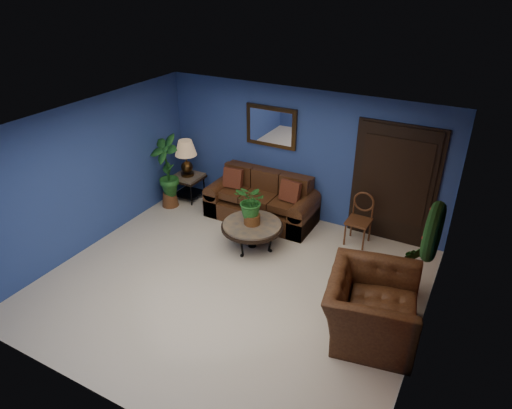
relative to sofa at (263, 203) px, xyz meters
The scene contains 18 objects.
floor 2.17m from the sofa, 74.97° to the right, with size 5.50×5.50×0.00m, color beige.
wall_back 1.17m from the sofa, 37.08° to the left, with size 5.50×0.04×2.50m, color navy.
wall_left 3.16m from the sofa, 136.53° to the right, with size 0.04×5.00×2.50m, color navy.
wall_right_brick 4.02m from the sofa, 32.14° to the right, with size 0.04×5.00×2.50m, color maroon.
ceiling 3.07m from the sofa, 74.97° to the right, with size 5.50×5.00×0.02m, color silver.
crown_molding 4.42m from the sofa, 32.38° to the right, with size 0.03×5.00×0.14m, color white.
wall_mirror 1.47m from the sofa, 96.29° to the left, with size 1.02×0.06×0.77m, color #422912.
closet_door 2.46m from the sofa, ahead, with size 1.44×0.06×2.18m, color black.
wreath 4.08m from the sofa, 31.98° to the right, with size 0.72×0.72×0.16m, color black.
sofa is the anchor object (origin of this frame).
coffee_table 1.06m from the sofa, 72.50° to the right, with size 1.07×1.07×0.46m.
end_table 1.75m from the sofa, behind, with size 0.58×0.58×0.53m.
table_lamp 1.88m from the sofa, behind, with size 0.44×0.44×0.73m.
side_chair 1.91m from the sofa, ahead, with size 0.41×0.41×0.93m.
armchair 3.43m from the sofa, 37.79° to the right, with size 1.32×1.15×0.86m, color #4D2D16.
coffee_plant 1.19m from the sofa, 72.50° to the right, with size 0.65×0.60×0.73m.
floor_plant 3.09m from the sofa, 19.54° to the right, with size 0.45×0.39×0.85m.
tall_plant 2.01m from the sofa, 165.99° to the right, with size 0.76×0.62×1.50m.
Camera 1 is at (3.03, -4.81, 4.41)m, focal length 32.00 mm.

